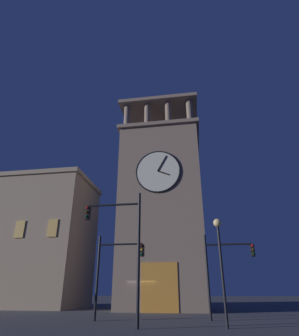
{
  "coord_description": "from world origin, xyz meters",
  "views": [
    {
      "loc": [
        -4.81,
        26.85,
        1.63
      ],
      "look_at": [
        -0.13,
        -2.81,
        14.86
      ],
      "focal_mm": 30.05,
      "sensor_mm": 36.0,
      "label": 1
    }
  ],
  "objects_px": {
    "clocktower": "(163,210)",
    "adjacent_wing_building": "(11,241)",
    "traffic_signal_near": "(223,263)",
    "traffic_signal_far": "(123,237)",
    "traffic_signal_mid": "(114,264)",
    "street_lamp": "(220,249)"
  },
  "relations": [
    {
      "from": "clocktower",
      "to": "adjacent_wing_building",
      "type": "distance_m",
      "value": 18.75
    },
    {
      "from": "traffic_signal_near",
      "to": "traffic_signal_far",
      "type": "xyz_separation_m",
      "value": [
        5.55,
        4.75,
        0.99
      ]
    },
    {
      "from": "traffic_signal_near",
      "to": "traffic_signal_mid",
      "type": "height_order",
      "value": "traffic_signal_near"
    },
    {
      "from": "adjacent_wing_building",
      "to": "traffic_signal_near",
      "type": "bearing_deg",
      "value": 153.47
    },
    {
      "from": "traffic_signal_near",
      "to": "traffic_signal_mid",
      "type": "distance_m",
      "value": 7.08
    },
    {
      "from": "adjacent_wing_building",
      "to": "traffic_signal_far",
      "type": "relative_size",
      "value": 2.78
    },
    {
      "from": "adjacent_wing_building",
      "to": "street_lamp",
      "type": "distance_m",
      "value": 28.04
    },
    {
      "from": "clocktower",
      "to": "adjacent_wing_building",
      "type": "bearing_deg",
      "value": -5.24
    },
    {
      "from": "adjacent_wing_building",
      "to": "traffic_signal_far",
      "type": "bearing_deg",
      "value": 137.42
    },
    {
      "from": "adjacent_wing_building",
      "to": "traffic_signal_near",
      "type": "xyz_separation_m",
      "value": [
        -23.47,
        11.71,
        -3.89
      ]
    },
    {
      "from": "traffic_signal_mid",
      "to": "street_lamp",
      "type": "xyz_separation_m",
      "value": [
        -6.53,
        2.69,
        0.41
      ]
    },
    {
      "from": "clocktower",
      "to": "traffic_signal_far",
      "type": "relative_size",
      "value": 3.75
    },
    {
      "from": "adjacent_wing_building",
      "to": "traffic_signal_mid",
      "type": "height_order",
      "value": "adjacent_wing_building"
    },
    {
      "from": "traffic_signal_far",
      "to": "street_lamp",
      "type": "bearing_deg",
      "value": -170.48
    },
    {
      "from": "traffic_signal_near",
      "to": "adjacent_wing_building",
      "type": "bearing_deg",
      "value": -26.53
    },
    {
      "from": "traffic_signal_near",
      "to": "traffic_signal_mid",
      "type": "xyz_separation_m",
      "value": [
        6.98,
        1.2,
        -0.03
      ]
    },
    {
      "from": "clocktower",
      "to": "street_lamp",
      "type": "bearing_deg",
      "value": 107.99
    },
    {
      "from": "adjacent_wing_building",
      "to": "traffic_signal_mid",
      "type": "bearing_deg",
      "value": 141.92
    },
    {
      "from": "clocktower",
      "to": "traffic_signal_near",
      "type": "bearing_deg",
      "value": 116.36
    },
    {
      "from": "clocktower",
      "to": "traffic_signal_near",
      "type": "distance_m",
      "value": 12.87
    },
    {
      "from": "traffic_signal_near",
      "to": "street_lamp",
      "type": "distance_m",
      "value": 3.94
    },
    {
      "from": "traffic_signal_near",
      "to": "traffic_signal_far",
      "type": "distance_m",
      "value": 7.37
    }
  ]
}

